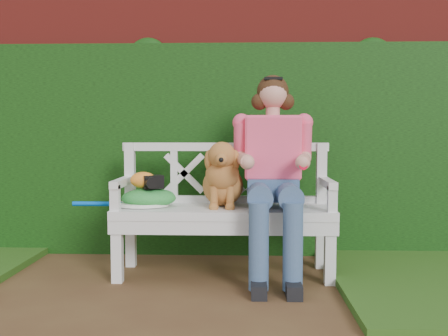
{
  "coord_description": "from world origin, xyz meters",
  "views": [
    {
      "loc": [
        0.5,
        -2.58,
        1.0
      ],
      "look_at": [
        0.37,
        1.01,
        0.75
      ],
      "focal_mm": 42.0,
      "sensor_mm": 36.0,
      "label": 1
    }
  ],
  "objects": [
    {
      "name": "ground",
      "position": [
        0.0,
        0.0,
        0.0
      ],
      "size": [
        60.0,
        60.0,
        0.0
      ],
      "primitive_type": "plane",
      "color": "#4B2F1C"
    },
    {
      "name": "brick_wall",
      "position": [
        0.0,
        1.9,
        1.1
      ],
      "size": [
        10.0,
        0.3,
        2.2
      ],
      "primitive_type": "cube",
      "color": "maroon",
      "rests_on": "ground"
    },
    {
      "name": "ivy_hedge",
      "position": [
        0.0,
        1.68,
        0.85
      ],
      "size": [
        10.0,
        0.18,
        1.7
      ],
      "primitive_type": "cube",
      "color": "#195712",
      "rests_on": "ground"
    },
    {
      "name": "garden_bench",
      "position": [
        0.37,
        1.01,
        0.24
      ],
      "size": [
        1.6,
        0.66,
        0.48
      ],
      "primitive_type": null,
      "rotation": [
        0.0,
        0.0,
        0.04
      ],
      "color": "white",
      "rests_on": "ground"
    },
    {
      "name": "seated_woman",
      "position": [
        0.7,
        0.99,
        0.68
      ],
      "size": [
        0.79,
        0.91,
        1.36
      ],
      "primitive_type": null,
      "rotation": [
        0.0,
        0.0,
        -0.32
      ],
      "color": "#CC494E",
      "rests_on": "ground"
    },
    {
      "name": "dog",
      "position": [
        0.36,
        1.03,
        0.71
      ],
      "size": [
        0.36,
        0.45,
        0.46
      ],
      "primitive_type": null,
      "rotation": [
        0.0,
        0.0,
        -0.14
      ],
      "color": "#B85F2C",
      "rests_on": "garden_bench"
    },
    {
      "name": "tennis_racket",
      "position": [
        -0.23,
        1.01,
        0.5
      ],
      "size": [
        0.77,
        0.53,
        0.03
      ],
      "primitive_type": null,
      "rotation": [
        0.0,
        0.0,
        -0.37
      ],
      "color": "silver",
      "rests_on": "garden_bench"
    },
    {
      "name": "green_bag",
      "position": [
        -0.16,
        1.01,
        0.54
      ],
      "size": [
        0.43,
        0.37,
        0.13
      ],
      "primitive_type": null,
      "rotation": [
        0.0,
        0.0,
        0.23
      ],
      "color": "#1E9617",
      "rests_on": "garden_bench"
    },
    {
      "name": "camera_item",
      "position": [
        -0.13,
        0.99,
        0.65
      ],
      "size": [
        0.17,
        0.15,
        0.09
      ],
      "primitive_type": "cube",
      "rotation": [
        0.0,
        0.0,
        0.43
      ],
      "color": "black",
      "rests_on": "green_bag"
    },
    {
      "name": "baseball_glove",
      "position": [
        -0.19,
        1.0,
        0.67
      ],
      "size": [
        0.2,
        0.17,
        0.11
      ],
      "primitive_type": "ellipsoid",
      "rotation": [
        0.0,
        0.0,
        0.22
      ],
      "color": "orange",
      "rests_on": "green_bag"
    }
  ]
}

